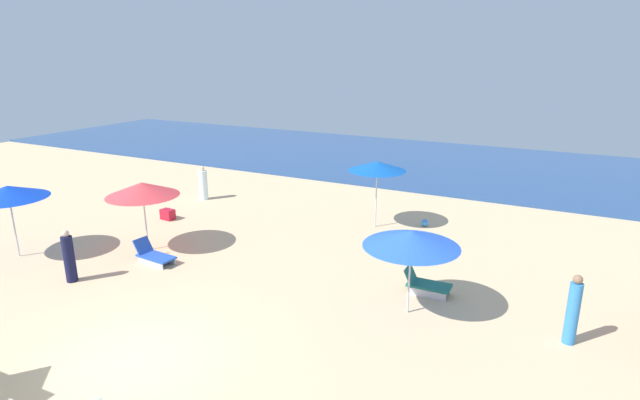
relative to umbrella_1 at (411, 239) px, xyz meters
name	(u,v)px	position (x,y,z in m)	size (l,w,h in m)	color
ground_plane	(131,363)	(-4.71, -4.90, -2.05)	(60.00, 60.00, 0.00)	#E1BB8C
ocean	(425,162)	(-4.71, 18.17, -1.99)	(60.00, 13.86, 0.12)	navy
umbrella_1	(411,239)	(0.00, 0.00, 0.00)	(2.45, 2.45, 2.25)	silver
lounge_chair_1_0	(426,284)	(0.11, 1.28, -1.78)	(1.28, 0.66, 0.70)	silver
umbrella_2	(142,189)	(-9.25, 0.11, 0.10)	(2.40, 2.40, 2.38)	silver
lounge_chair_2_0	(154,255)	(-8.27, -0.61, -1.81)	(1.44, 0.69, 0.72)	silver
umbrella_3	(8,192)	(-12.63, -2.27, 0.16)	(2.41, 2.41, 2.42)	silver
umbrella_4	(377,166)	(-3.17, 5.88, 0.35)	(2.19, 2.19, 2.58)	silver
beachgoer_0	(69,258)	(-9.40, -2.74, -1.30)	(0.41, 0.41, 1.60)	#16183B
beachgoer_1	(573,311)	(3.78, 0.34, -1.23)	(0.33, 0.33, 1.72)	#3382CC
beachgoer_2	(203,184)	(-11.53, 5.80, -1.34)	(0.44, 0.44, 1.55)	white
beach_ball_0	(425,223)	(-1.47, 6.78, -1.91)	(0.28, 0.28, 0.28)	#368BE3
cooler_box_1	(168,214)	(-10.96, 2.86, -1.84)	(0.54, 0.36, 0.42)	red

